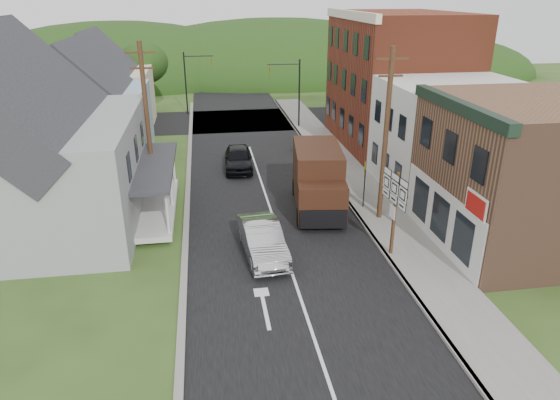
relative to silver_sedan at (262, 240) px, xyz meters
name	(u,v)px	position (x,y,z in m)	size (l,w,h in m)	color
ground	(287,259)	(1.08, -0.51, -0.79)	(120.00, 120.00, 0.00)	#2D4719
road	(261,183)	(1.08, 9.49, -0.79)	(9.00, 90.00, 0.02)	black
cross_road	(240,120)	(1.08, 26.49, -0.79)	(60.00, 9.00, 0.02)	black
sidewalk_right	(359,188)	(6.98, 7.49, -0.72)	(2.80, 55.00, 0.15)	slate
curb_right	(338,189)	(5.63, 7.49, -0.72)	(0.20, 55.00, 0.15)	slate
curb_left	(187,198)	(-3.57, 7.49, -0.73)	(0.30, 55.00, 0.12)	slate
storefront_tan	(527,174)	(12.38, -0.51, 2.71)	(8.00, 8.00, 7.00)	brown
storefront_white	(451,137)	(12.38, 6.99, 2.46)	(8.00, 7.00, 6.50)	silver
storefront_red	(396,81)	(12.38, 16.49, 4.21)	(8.00, 12.00, 10.00)	maroon
house_gray	(33,145)	(-10.92, 5.49, 3.44)	(10.20, 12.24, 8.35)	gray
house_blue	(96,108)	(-9.92, 16.49, 2.90)	(7.14, 8.16, 7.28)	#7F97AD
house_cream	(109,86)	(-10.42, 25.49, 2.90)	(7.14, 8.16, 7.28)	beige
utility_pole_right	(386,135)	(6.68, 2.99, 3.86)	(1.60, 0.26, 9.00)	#472D19
utility_pole_left	(148,123)	(-5.42, 7.49, 3.86)	(1.60, 0.26, 9.00)	#472D19
traffic_signal_right	(291,86)	(5.38, 22.99, 2.96)	(2.87, 0.20, 6.00)	black
traffic_signal_left	(192,76)	(-3.23, 29.99, 2.96)	(2.87, 0.20, 6.00)	black
tree_left_d	(143,63)	(-7.92, 31.49, 4.09)	(4.80, 4.80, 6.94)	#382616
forested_ridge	(225,75)	(1.08, 54.49, -0.79)	(90.00, 30.00, 16.00)	#193710
silver_sedan	(262,240)	(0.00, 0.00, 0.00)	(1.68, 4.81, 1.58)	#B6B6BB
dark_sedan	(238,158)	(-0.16, 12.36, -0.01)	(1.85, 4.59, 1.57)	black
delivery_van	(318,180)	(3.70, 4.87, 0.96)	(3.25, 6.45, 3.46)	black
route_sign_cluster	(394,202)	(5.82, -0.96, 1.93)	(0.29, 2.26, 3.97)	#472D19
warning_sign	(364,178)	(6.22, 4.44, 1.11)	(0.23, 0.73, 2.74)	black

